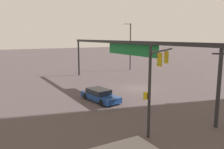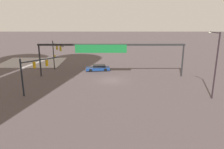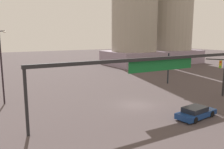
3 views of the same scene
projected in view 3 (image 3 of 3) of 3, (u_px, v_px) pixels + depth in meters
ground_plane at (136, 105)px, 28.41m from camera, size 213.77×213.77×0.00m
traffic_signal_opposite_side at (168, 64)px, 38.92m from camera, size 4.50×4.52×5.44m
streetlamp_curved_arm at (2, 63)px, 27.83m from camera, size 0.73×2.47×9.12m
overhead_sign_gantry at (153, 65)px, 25.53m from camera, size 26.80×0.43×6.10m
sedan_car_approaching at (196, 112)px, 23.88m from camera, size 5.04×2.47×1.21m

